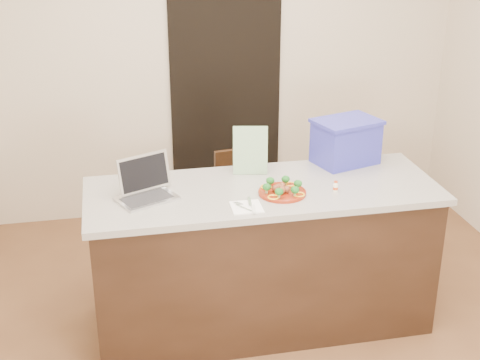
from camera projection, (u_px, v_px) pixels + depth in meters
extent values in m
plane|color=brown|center=(271.00, 344.00, 4.02)|extent=(4.00, 4.00, 0.00)
plane|color=beige|center=(213.00, 52.00, 5.30)|extent=(4.00, 0.00, 4.00)
cube|color=black|center=(226.00, 95.00, 5.44)|extent=(0.90, 0.02, 2.00)
cube|color=black|center=(262.00, 260.00, 4.08)|extent=(2.00, 0.70, 0.88)
cube|color=beige|center=(263.00, 191.00, 3.90)|extent=(2.06, 0.76, 0.04)
cylinder|color=maroon|center=(282.00, 193.00, 3.81)|extent=(0.27, 0.27, 0.02)
torus|color=maroon|center=(282.00, 192.00, 3.80)|extent=(0.27, 0.27, 0.01)
sphere|color=brown|center=(282.00, 188.00, 3.80)|extent=(0.04, 0.04, 0.04)
sphere|color=brown|center=(283.00, 186.00, 3.83)|extent=(0.04, 0.04, 0.04)
sphere|color=brown|center=(277.00, 186.00, 3.82)|extent=(0.04, 0.04, 0.04)
sphere|color=brown|center=(277.00, 189.00, 3.79)|extent=(0.04, 0.04, 0.04)
sphere|color=brown|center=(281.00, 190.00, 3.76)|extent=(0.04, 0.04, 0.04)
sphere|color=brown|center=(287.00, 190.00, 3.77)|extent=(0.04, 0.04, 0.04)
ellipsoid|color=#144D19|center=(298.00, 184.00, 3.81)|extent=(0.05, 0.05, 0.04)
ellipsoid|color=#144D19|center=(286.00, 179.00, 3.87)|extent=(0.05, 0.05, 0.04)
ellipsoid|color=#144D19|center=(270.00, 181.00, 3.85)|extent=(0.05, 0.05, 0.04)
ellipsoid|color=#144D19|center=(267.00, 187.00, 3.77)|extent=(0.05, 0.05, 0.04)
ellipsoid|color=#144D19|center=(279.00, 192.00, 3.71)|extent=(0.05, 0.05, 0.04)
ellipsoid|color=#144D19|center=(295.00, 190.00, 3.73)|extent=(0.05, 0.05, 0.04)
torus|color=yellow|center=(291.00, 184.00, 3.89)|extent=(0.07, 0.07, 0.01)
torus|color=yellow|center=(266.00, 187.00, 3.85)|extent=(0.07, 0.07, 0.01)
torus|color=yellow|center=(273.00, 197.00, 3.72)|extent=(0.07, 0.07, 0.01)
torus|color=yellow|center=(299.00, 195.00, 3.75)|extent=(0.07, 0.07, 0.01)
cube|color=white|center=(246.00, 207.00, 3.64)|extent=(0.17, 0.17, 0.01)
cube|color=silver|center=(244.00, 208.00, 3.62)|extent=(0.07, 0.10, 0.00)
cube|color=silver|center=(241.00, 203.00, 3.67)|extent=(0.05, 0.06, 0.00)
cube|color=silver|center=(254.00, 209.00, 3.60)|extent=(0.03, 0.10, 0.01)
cube|color=silver|center=(250.00, 201.00, 3.69)|extent=(0.03, 0.12, 0.00)
cylinder|color=white|center=(335.00, 188.00, 3.84)|extent=(0.03, 0.03, 0.04)
cylinder|color=white|center=(336.00, 183.00, 3.82)|extent=(0.02, 0.02, 0.01)
cylinder|color=#CE4116|center=(336.00, 182.00, 3.82)|extent=(0.02, 0.02, 0.01)
cylinder|color=#CE4116|center=(335.00, 188.00, 3.84)|extent=(0.03, 0.03, 0.02)
cube|color=#BBBCC0|center=(147.00, 198.00, 3.74)|extent=(0.38, 0.33, 0.01)
cube|color=#BBBCC0|center=(144.00, 173.00, 3.79)|extent=(0.31, 0.18, 0.21)
cube|color=black|center=(144.00, 173.00, 3.79)|extent=(0.28, 0.16, 0.18)
cube|color=#252527|center=(147.00, 198.00, 3.72)|extent=(0.31, 0.25, 0.00)
cube|color=silver|center=(250.00, 150.00, 4.04)|extent=(0.21, 0.09, 0.30)
cube|color=#2D2FA5|center=(346.00, 143.00, 4.21)|extent=(0.43, 0.36, 0.26)
cube|color=#2D2FA5|center=(347.00, 122.00, 4.16)|extent=(0.46, 0.39, 0.02)
cube|color=#341D0F|center=(245.00, 217.00, 4.71)|extent=(0.43, 0.43, 0.04)
cube|color=#341D0F|center=(240.00, 177.00, 4.77)|extent=(0.38, 0.09, 0.43)
cylinder|color=#341D0F|center=(227.00, 255.00, 4.61)|extent=(0.03, 0.03, 0.40)
cylinder|color=#341D0F|center=(273.00, 251.00, 4.67)|extent=(0.03, 0.03, 0.40)
cylinder|color=#341D0F|center=(219.00, 234.00, 4.90)|extent=(0.03, 0.03, 0.40)
cylinder|color=#341D0F|center=(262.00, 230.00, 4.96)|extent=(0.03, 0.03, 0.40)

